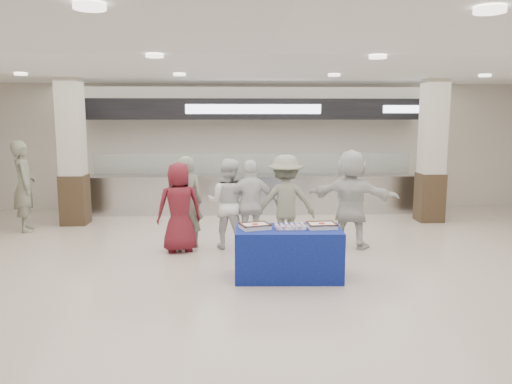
{
  "coord_description": "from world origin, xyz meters",
  "views": [
    {
      "loc": [
        -0.44,
        -6.87,
        2.37
      ],
      "look_at": [
        -0.08,
        1.6,
        1.09
      ],
      "focal_mm": 35.0,
      "sensor_mm": 36.0,
      "label": 1
    }
  ],
  "objects_px": {
    "civilian_maroon": "(179,207)",
    "soldier_bg": "(24,186)",
    "soldier_a": "(186,202)",
    "soldier_b": "(285,202)",
    "cupcake_tray": "(290,227)",
    "display_table": "(288,253)",
    "sheet_cake_right": "(322,225)",
    "chef_tall": "(228,203)",
    "civilian_white": "(351,199)",
    "chef_short": "(251,205)",
    "sheet_cake_left": "(255,226)"
  },
  "relations": [
    {
      "from": "civilian_maroon",
      "to": "soldier_bg",
      "type": "height_order",
      "value": "soldier_bg"
    },
    {
      "from": "soldier_a",
      "to": "soldier_b",
      "type": "distance_m",
      "value": 1.8
    },
    {
      "from": "cupcake_tray",
      "to": "display_table",
      "type": "bearing_deg",
      "value": 132.45
    },
    {
      "from": "sheet_cake_right",
      "to": "soldier_bg",
      "type": "height_order",
      "value": "soldier_bg"
    },
    {
      "from": "civilian_maroon",
      "to": "soldier_a",
      "type": "xyz_separation_m",
      "value": [
        0.09,
        0.27,
        0.04
      ]
    },
    {
      "from": "sheet_cake_right",
      "to": "chef_tall",
      "type": "bearing_deg",
      "value": 128.2
    },
    {
      "from": "display_table",
      "to": "cupcake_tray",
      "type": "relative_size",
      "value": 3.88
    },
    {
      "from": "cupcake_tray",
      "to": "soldier_a",
      "type": "distance_m",
      "value": 2.5
    },
    {
      "from": "display_table",
      "to": "civilian_maroon",
      "type": "bearing_deg",
      "value": 140.96
    },
    {
      "from": "civilian_maroon",
      "to": "civilian_white",
      "type": "distance_m",
      "value": 3.09
    },
    {
      "from": "sheet_cake_right",
      "to": "chef_short",
      "type": "bearing_deg",
      "value": 120.81
    },
    {
      "from": "sheet_cake_left",
      "to": "soldier_a",
      "type": "relative_size",
      "value": 0.29
    },
    {
      "from": "chef_short",
      "to": "soldier_bg",
      "type": "relative_size",
      "value": 0.86
    },
    {
      "from": "soldier_b",
      "to": "soldier_bg",
      "type": "relative_size",
      "value": 0.9
    },
    {
      "from": "soldier_a",
      "to": "civilian_maroon",
      "type": "bearing_deg",
      "value": 60.13
    },
    {
      "from": "sheet_cake_right",
      "to": "civilian_maroon",
      "type": "bearing_deg",
      "value": 145.78
    },
    {
      "from": "display_table",
      "to": "sheet_cake_left",
      "type": "xyz_separation_m",
      "value": [
        -0.49,
        0.01,
        0.42
      ]
    },
    {
      "from": "sheet_cake_right",
      "to": "civilian_white",
      "type": "relative_size",
      "value": 0.24
    },
    {
      "from": "civilian_maroon",
      "to": "soldier_a",
      "type": "bearing_deg",
      "value": -124.28
    },
    {
      "from": "display_table",
      "to": "soldier_bg",
      "type": "xyz_separation_m",
      "value": [
        -5.15,
        3.31,
        0.57
      ]
    },
    {
      "from": "civilian_white",
      "to": "display_table",
      "type": "bearing_deg",
      "value": 76.36
    },
    {
      "from": "soldier_a",
      "to": "soldier_bg",
      "type": "distance_m",
      "value": 3.79
    },
    {
      "from": "civilian_maroon",
      "to": "soldier_a",
      "type": "height_order",
      "value": "soldier_a"
    },
    {
      "from": "sheet_cake_left",
      "to": "chef_short",
      "type": "xyz_separation_m",
      "value": [
        0.0,
        1.64,
        0.02
      ]
    },
    {
      "from": "sheet_cake_left",
      "to": "chef_tall",
      "type": "distance_m",
      "value": 1.82
    },
    {
      "from": "soldier_b",
      "to": "soldier_bg",
      "type": "distance_m",
      "value": 5.52
    },
    {
      "from": "civilian_white",
      "to": "chef_short",
      "type": "bearing_deg",
      "value": 25.73
    },
    {
      "from": "soldier_a",
      "to": "civilian_white",
      "type": "xyz_separation_m",
      "value": [
        2.99,
        -0.11,
        0.06
      ]
    },
    {
      "from": "sheet_cake_left",
      "to": "soldier_b",
      "type": "xyz_separation_m",
      "value": [
        0.62,
        1.69,
        0.06
      ]
    },
    {
      "from": "cupcake_tray",
      "to": "soldier_bg",
      "type": "distance_m",
      "value": 6.16
    },
    {
      "from": "civilian_maroon",
      "to": "chef_tall",
      "type": "xyz_separation_m",
      "value": [
        0.86,
        0.24,
        0.02
      ]
    },
    {
      "from": "soldier_a",
      "to": "soldier_bg",
      "type": "height_order",
      "value": "soldier_bg"
    },
    {
      "from": "sheet_cake_left",
      "to": "chef_short",
      "type": "relative_size",
      "value": 0.3
    },
    {
      "from": "display_table",
      "to": "civilian_maroon",
      "type": "relative_size",
      "value": 0.97
    },
    {
      "from": "sheet_cake_left",
      "to": "soldier_b",
      "type": "distance_m",
      "value": 1.8
    },
    {
      "from": "civilian_white",
      "to": "sheet_cake_right",
      "type": "bearing_deg",
      "value": 88.01
    },
    {
      "from": "chef_tall",
      "to": "civilian_white",
      "type": "bearing_deg",
      "value": -166.18
    },
    {
      "from": "display_table",
      "to": "civilian_maroon",
      "type": "distance_m",
      "value": 2.38
    },
    {
      "from": "cupcake_tray",
      "to": "soldier_b",
      "type": "distance_m",
      "value": 1.73
    },
    {
      "from": "chef_short",
      "to": "chef_tall",
      "type": "bearing_deg",
      "value": -20.47
    },
    {
      "from": "chef_tall",
      "to": "display_table",
      "type": "bearing_deg",
      "value": 132.76
    },
    {
      "from": "display_table",
      "to": "civilian_white",
      "type": "xyz_separation_m",
      "value": [
        1.32,
        1.7,
        0.52
      ]
    },
    {
      "from": "cupcake_tray",
      "to": "civilian_maroon",
      "type": "xyz_separation_m",
      "value": [
        -1.78,
        1.57,
        0.02
      ]
    },
    {
      "from": "soldier_a",
      "to": "chef_short",
      "type": "height_order",
      "value": "soldier_a"
    },
    {
      "from": "civilian_maroon",
      "to": "chef_tall",
      "type": "height_order",
      "value": "chef_tall"
    },
    {
      "from": "sheet_cake_left",
      "to": "sheet_cake_right",
      "type": "bearing_deg",
      "value": 0.13
    },
    {
      "from": "sheet_cake_right",
      "to": "soldier_b",
      "type": "xyz_separation_m",
      "value": [
        -0.37,
        1.69,
        0.06
      ]
    },
    {
      "from": "chef_tall",
      "to": "soldier_bg",
      "type": "xyz_separation_m",
      "value": [
        -4.25,
        1.52,
        0.13
      ]
    },
    {
      "from": "chef_tall",
      "to": "chef_short",
      "type": "relative_size",
      "value": 1.01
    },
    {
      "from": "display_table",
      "to": "soldier_a",
      "type": "xyz_separation_m",
      "value": [
        -1.67,
        1.82,
        0.47
      ]
    }
  ]
}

